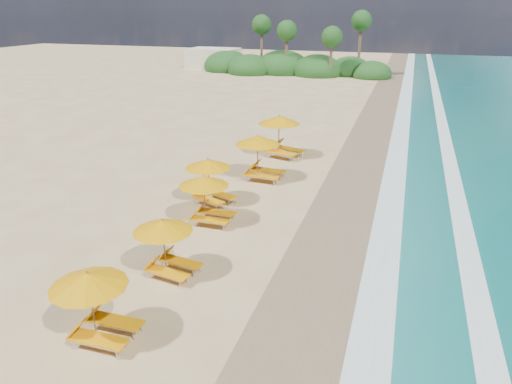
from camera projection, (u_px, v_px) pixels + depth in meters
The scene contains 11 objects.
ground at pixel (256, 218), 20.49m from camera, with size 160.00×160.00×0.00m, color tan.
wet_sand at pixel (348, 230), 19.36m from camera, with size 4.00×160.00×0.01m, color #8B7353.
surf_foam at pixel (417, 239), 18.58m from camera, with size 4.00×160.00×0.01m.
station_0 at pixel (97, 302), 12.63m from camera, with size 2.30×2.13×2.13m.
station_1 at pixel (168, 244), 15.78m from camera, with size 2.43×2.31×2.05m.
station_2 at pixel (208, 196), 19.60m from camera, with size 2.31×2.14×2.13m.
station_3 at pixel (211, 178), 21.60m from camera, with size 2.80×2.76×2.17m.
station_4 at pixel (261, 155), 24.54m from camera, with size 2.75×2.58×2.43m.
station_5 at pixel (282, 133), 28.27m from camera, with size 3.24×3.16×2.58m.
treeline at pixel (289, 66), 63.22m from camera, with size 25.80×8.80×9.74m.
beach_building at pixel (213, 58), 68.70m from camera, with size 7.00×5.00×2.80m, color beige.
Camera 1 is at (5.70, -17.74, 8.60)m, focal length 33.05 mm.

